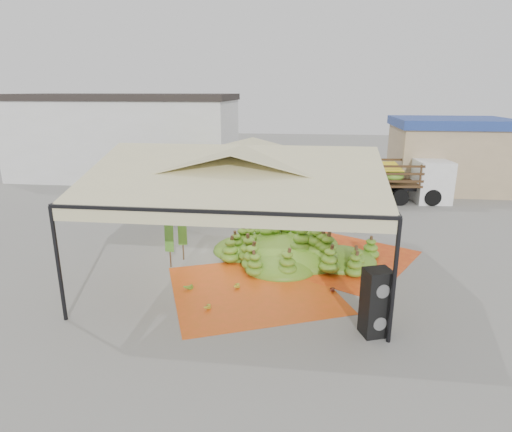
# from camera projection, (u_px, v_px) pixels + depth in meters

# --- Properties ---
(ground) EXTENTS (90.00, 90.00, 0.00)m
(ground) POSITION_uv_depth(u_px,v_px,m) (244.00, 266.00, 14.23)
(ground) COLOR slate
(ground) RESTS_ON ground
(canopy_tent) EXTENTS (8.10, 8.10, 4.00)m
(canopy_tent) POSITION_uv_depth(u_px,v_px,m) (244.00, 168.00, 13.30)
(canopy_tent) COLOR black
(canopy_tent) RESTS_ON ground
(building_white) EXTENTS (14.30, 6.30, 5.40)m
(building_white) POSITION_uv_depth(u_px,v_px,m) (126.00, 136.00, 27.99)
(building_white) COLOR silver
(building_white) RESTS_ON ground
(building_tan) EXTENTS (6.30, 5.30, 4.10)m
(building_tan) POSITION_uv_depth(u_px,v_px,m) (448.00, 154.00, 24.81)
(building_tan) COLOR tan
(building_tan) RESTS_ON ground
(tarp_left) EXTENTS (5.87, 5.76, 0.01)m
(tarp_left) POSITION_uv_depth(u_px,v_px,m) (253.00, 289.00, 12.58)
(tarp_left) COLOR #D94814
(tarp_left) RESTS_ON ground
(tarp_right) EXTENTS (6.07, 6.15, 0.01)m
(tarp_right) POSITION_uv_depth(u_px,v_px,m) (338.00, 258.00, 14.90)
(tarp_right) COLOR #EB5816
(tarp_right) RESTS_ON ground
(banana_heap) EXTENTS (7.35, 6.71, 1.29)m
(banana_heap) POSITION_uv_depth(u_px,v_px,m) (296.00, 240.00, 14.82)
(banana_heap) COLOR #3F7E1A
(banana_heap) RESTS_ON ground
(hand_yellow_a) EXTENTS (0.42, 0.34, 0.19)m
(hand_yellow_a) POSITION_uv_depth(u_px,v_px,m) (205.00, 305.00, 11.43)
(hand_yellow_a) COLOR gold
(hand_yellow_a) RESTS_ON ground
(hand_yellow_b) EXTENTS (0.47, 0.39, 0.20)m
(hand_yellow_b) POSITION_uv_depth(u_px,v_px,m) (234.00, 285.00, 12.62)
(hand_yellow_b) COLOR gold
(hand_yellow_b) RESTS_ON ground
(hand_red_a) EXTENTS (0.39, 0.33, 0.17)m
(hand_red_a) POSITION_uv_depth(u_px,v_px,m) (330.00, 289.00, 12.41)
(hand_red_a) COLOR #5A2814
(hand_red_a) RESTS_ON ground
(hand_red_b) EXTENTS (0.52, 0.49, 0.18)m
(hand_red_b) POSITION_uv_depth(u_px,v_px,m) (371.00, 319.00, 10.73)
(hand_red_b) COLOR #501C12
(hand_red_b) RESTS_ON ground
(hand_green) EXTENTS (0.58, 0.54, 0.21)m
(hand_green) POSITION_uv_depth(u_px,v_px,m) (187.00, 285.00, 12.59)
(hand_green) COLOR #3F7618
(hand_green) RESTS_ON ground
(hanging_bunches) EXTENTS (4.74, 0.24, 0.20)m
(hanging_bunches) POSITION_uv_depth(u_px,v_px,m) (251.00, 202.00, 11.94)
(hanging_bunches) COLOR #417E1A
(hanging_bunches) RESTS_ON ground
(speaker_stack) EXTENTS (0.74, 0.70, 1.66)m
(speaker_stack) POSITION_uv_depth(u_px,v_px,m) (376.00, 302.00, 10.03)
(speaker_stack) COLOR black
(speaker_stack) RESTS_ON ground
(banana_leaves) EXTENTS (0.96, 1.36, 3.70)m
(banana_leaves) POSITION_uv_depth(u_px,v_px,m) (176.00, 261.00, 14.61)
(banana_leaves) COLOR #3B701E
(banana_leaves) RESTS_ON ground
(vendor) EXTENTS (0.70, 0.50, 1.79)m
(vendor) POSITION_uv_depth(u_px,v_px,m) (292.00, 216.00, 16.65)
(vendor) COLOR gray
(vendor) RESTS_ON ground
(truck_left) EXTENTS (6.24, 2.78, 2.07)m
(truck_left) POSITION_uv_depth(u_px,v_px,m) (205.00, 174.00, 23.14)
(truck_left) COLOR #4B3019
(truck_left) RESTS_ON ground
(truck_right) EXTENTS (6.43, 2.67, 2.15)m
(truck_right) POSITION_uv_depth(u_px,v_px,m) (392.00, 176.00, 22.26)
(truck_right) COLOR #483418
(truck_right) RESTS_ON ground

